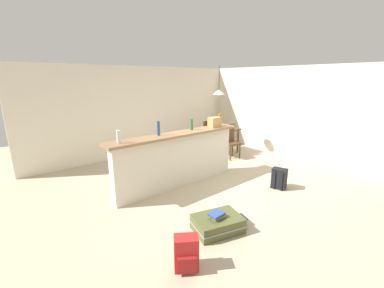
{
  "coord_description": "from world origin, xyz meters",
  "views": [
    {
      "loc": [
        -3.54,
        -3.41,
        2.17
      ],
      "look_at": [
        -0.15,
        0.69,
        0.76
      ],
      "focal_mm": 23.22,
      "sensor_mm": 36.0,
      "label": 1
    }
  ],
  "objects": [
    {
      "name": "dining_table",
      "position": [
        1.58,
        1.56,
        0.65
      ],
      "size": [
        1.1,
        0.8,
        0.74
      ],
      "color": "#4C331E",
      "rests_on": "ground_plane"
    },
    {
      "name": "dining_chair_near_partition",
      "position": [
        1.56,
        1.08,
        0.52
      ],
      "size": [
        0.47,
        0.47,
        0.93
      ],
      "color": "#4C331E",
      "rests_on": "ground_plane"
    },
    {
      "name": "backpack_black",
      "position": [
        0.8,
        -0.94,
        0.2
      ],
      "size": [
        0.3,
        0.32,
        0.42
      ],
      "color": "black",
      "rests_on": "ground_plane"
    },
    {
      "name": "book_stack",
      "position": [
        -1.22,
        -1.18,
        0.26
      ],
      "size": [
        0.26,
        0.18,
        0.07
      ],
      "color": "gold",
      "rests_on": "suitcase_flat_olive"
    },
    {
      "name": "bottle_amber",
      "position": [
        0.54,
        0.51,
        1.25
      ],
      "size": [
        0.07,
        0.07,
        0.27
      ],
      "primitive_type": "cylinder",
      "color": "#9E661E",
      "rests_on": "bar_countertop"
    },
    {
      "name": "bar_countertop",
      "position": [
        -0.7,
        0.46,
        1.09
      ],
      "size": [
        2.96,
        0.4,
        0.05
      ],
      "primitive_type": "cube",
      "color": "#93704C",
      "rests_on": "partition_half_wall"
    },
    {
      "name": "wall_back",
      "position": [
        0.0,
        3.05,
        1.25
      ],
      "size": [
        6.6,
        0.1,
        2.5
      ],
      "primitive_type": "cube",
      "color": "silver",
      "rests_on": "ground_plane"
    },
    {
      "name": "dining_chair_far_side",
      "position": [
        1.59,
        2.07,
        0.52
      ],
      "size": [
        0.44,
        0.44,
        0.93
      ],
      "color": "#4C331E",
      "rests_on": "ground_plane"
    },
    {
      "name": "wall_right",
      "position": [
        3.05,
        0.3,
        1.25
      ],
      "size": [
        0.1,
        6.0,
        2.5
      ],
      "primitive_type": "cube",
      "color": "silver",
      "rests_on": "ground_plane"
    },
    {
      "name": "grocery_bag",
      "position": [
        0.29,
        0.44,
        1.23
      ],
      "size": [
        0.26,
        0.18,
        0.22
      ],
      "primitive_type": "cube",
      "color": "tan",
      "rests_on": "bar_countertop"
    },
    {
      "name": "bottle_blue",
      "position": [
        -1.1,
        0.53,
        1.25
      ],
      "size": [
        0.06,
        0.06,
        0.27
      ],
      "primitive_type": "cylinder",
      "color": "#284C89",
      "rests_on": "bar_countertop"
    },
    {
      "name": "partition_half_wall",
      "position": [
        -0.7,
        0.46,
        0.53
      ],
      "size": [
        2.8,
        0.2,
        1.07
      ],
      "primitive_type": "cube",
      "color": "silver",
      "rests_on": "ground_plane"
    },
    {
      "name": "pendant_lamp",
      "position": [
        1.59,
        1.6,
        1.79
      ],
      "size": [
        0.34,
        0.34,
        0.82
      ],
      "color": "black"
    },
    {
      "name": "bottle_white",
      "position": [
        -1.93,
        0.45,
        1.23
      ],
      "size": [
        0.07,
        0.07,
        0.22
      ],
      "primitive_type": "cylinder",
      "color": "silver",
      "rests_on": "bar_countertop"
    },
    {
      "name": "bottle_green",
      "position": [
        -0.28,
        0.54,
        1.23
      ],
      "size": [
        0.06,
        0.06,
        0.23
      ],
      "primitive_type": "cylinder",
      "color": "#2D6B38",
      "rests_on": "bar_countertop"
    },
    {
      "name": "ground_plane",
      "position": [
        0.0,
        0.0,
        -0.03
      ],
      "size": [
        13.0,
        13.0,
        0.05
      ],
      "primitive_type": "cube",
      "color": "#BCAD8E"
    },
    {
      "name": "suitcase_flat_olive",
      "position": [
        -1.2,
        -1.18,
        0.11
      ],
      "size": [
        0.89,
        0.66,
        0.22
      ],
      "color": "#51562D",
      "rests_on": "ground_plane"
    },
    {
      "name": "backpack_red",
      "position": [
        -2.03,
        -1.49,
        0.2
      ],
      "size": [
        0.34,
        0.33,
        0.42
      ],
      "color": "red",
      "rests_on": "ground_plane"
    }
  ]
}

